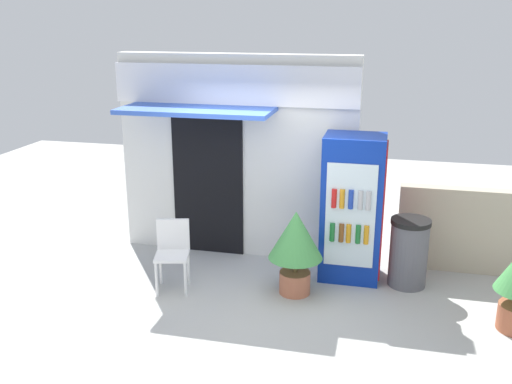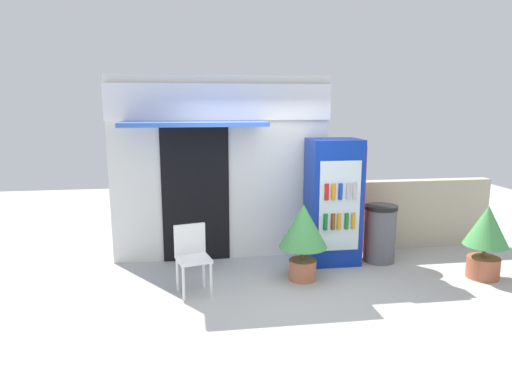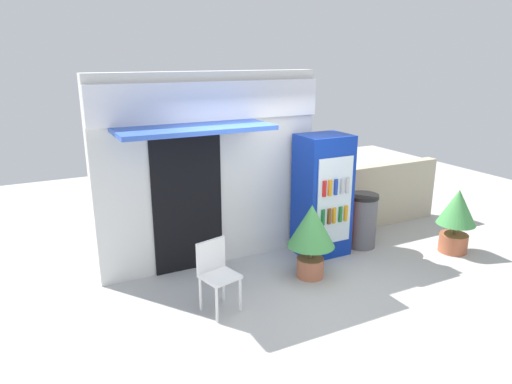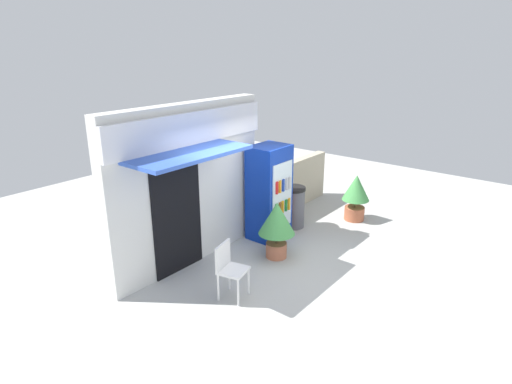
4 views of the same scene
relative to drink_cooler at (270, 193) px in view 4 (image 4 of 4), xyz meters
name	(u,v)px [view 4 (image 4 of 4)]	position (x,y,z in m)	size (l,w,h in m)	color
ground	(287,275)	(-1.06, -1.18, -0.96)	(16.00, 16.00, 0.00)	#B2B2AD
storefront_building	(188,182)	(-1.70, 0.49, 0.54)	(3.37, 1.10, 2.85)	silver
drink_cooler	(270,193)	(0.00, 0.00, 0.00)	(0.79, 0.68, 1.91)	#0C2D9E
plastic_chair	(229,266)	(-2.16, -0.85, -0.43)	(0.49, 0.48, 0.89)	white
potted_plant_near_shop	(277,222)	(-0.63, -0.64, -0.27)	(0.67, 0.67, 1.08)	#BC6B4C
potted_plant_curbside	(356,193)	(1.92, -0.96, -0.33)	(0.60, 0.60, 1.04)	#AD5B3D
trash_bin	(293,207)	(0.74, -0.09, -0.51)	(0.50, 0.50, 0.89)	#595960
stone_boundary_wall	(295,184)	(1.76, 0.55, -0.38)	(2.34, 0.21, 1.16)	#B7AD93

